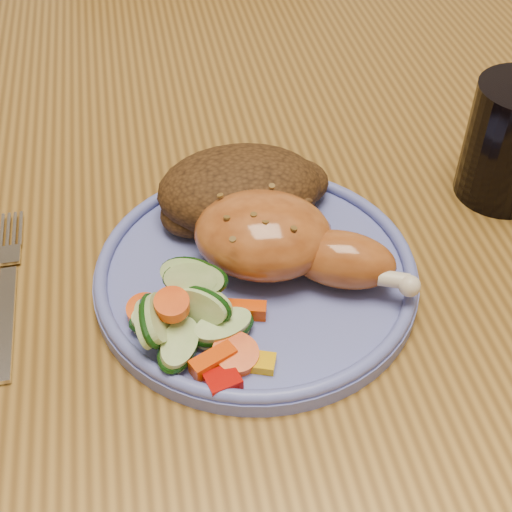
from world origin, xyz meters
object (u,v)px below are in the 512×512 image
dining_table (300,297)px  chair_far (212,100)px  plate (256,276)px  fork (7,296)px

dining_table → chair_far: (0.00, 0.63, -0.17)m
dining_table → plate: plate is taller
plate → fork: plate is taller
plate → fork: bearing=174.9°
plate → fork: 0.19m
chair_far → fork: chair_far is taller
plate → dining_table: bearing=45.3°
plate → fork: (-0.19, 0.02, -0.00)m
dining_table → fork: (-0.24, -0.04, 0.09)m
dining_table → chair_far: bearing=90.0°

